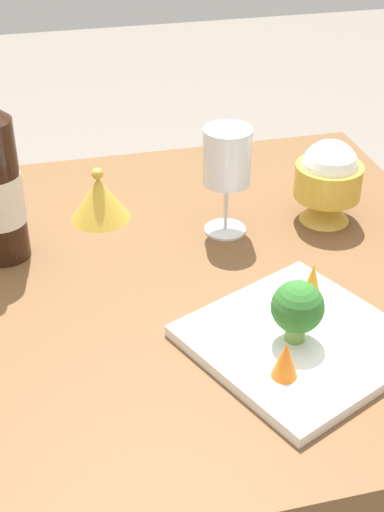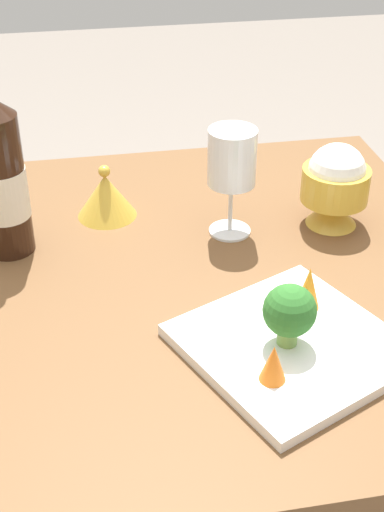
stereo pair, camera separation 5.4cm
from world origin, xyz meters
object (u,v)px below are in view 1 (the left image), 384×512
at_px(serving_plate, 299,341).
at_px(carrot_garnish_left, 312,284).
at_px(carrot_garnish_right, 285,359).
at_px(rice_bowl_lid, 99,198).
at_px(broccoli_floret, 297,308).
at_px(wine_glass, 227,159).
at_px(rice_bowl, 328,180).

distance_m(serving_plate, carrot_garnish_left, 0.09).
bearing_deg(carrot_garnish_right, rice_bowl_lid, -160.65).
bearing_deg(carrot_garnish_right, serving_plate, 145.30).
height_order(serving_plate, broccoli_floret, broccoli_floret).
height_order(serving_plate, carrot_garnish_right, carrot_garnish_right).
distance_m(wine_glass, carrot_garnish_left, 0.26).
relative_size(wine_glass, rice_bowl, 1.26).
relative_size(serving_plate, carrot_garnish_right, 6.51).
xyz_separation_m(rice_bowl, broccoli_floret, (0.30, -0.17, -0.01)).
bearing_deg(broccoli_floret, rice_bowl, 151.06).
xyz_separation_m(rice_bowl, serving_plate, (0.30, -0.16, -0.07)).
bearing_deg(wine_glass, serving_plate, 2.49).
bearing_deg(rice_bowl, wine_glass, -91.18).
distance_m(rice_bowl, rice_bowl_lid, 0.38).
xyz_separation_m(wine_glass, serving_plate, (0.30, 0.01, -0.12)).
relative_size(carrot_garnish_left, carrot_garnish_right, 1.25).
distance_m(rice_bowl_lid, serving_plate, 0.44).
bearing_deg(rice_bowl_lid, rice_bowl, 75.59).
bearing_deg(rice_bowl_lid, serving_plate, 27.64).
bearing_deg(wine_glass, rice_bowl_lid, -115.08).
bearing_deg(carrot_garnish_left, carrot_garnish_right, -33.18).
height_order(rice_bowl, broccoli_floret, rice_bowl).
relative_size(rice_bowl_lid, carrot_garnish_left, 1.57).
distance_m(serving_plate, broccoli_floret, 0.06).
distance_m(rice_bowl, broccoli_floret, 0.35).
xyz_separation_m(wine_glass, rice_bowl, (0.00, 0.17, -0.05)).
relative_size(wine_glass, rice_bowl_lid, 1.79).
distance_m(rice_bowl_lid, carrot_garnish_right, 0.49).
relative_size(rice_bowl, broccoli_floret, 1.65).
xyz_separation_m(rice_bowl, rice_bowl_lid, (-0.09, -0.36, -0.04)).
xyz_separation_m(serving_plate, carrot_garnish_right, (0.07, -0.05, 0.03)).
xyz_separation_m(rice_bowl_lid, carrot_garnish_left, (0.33, 0.25, 0.01)).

